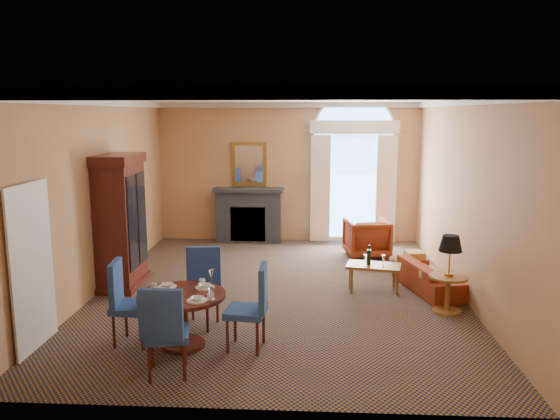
# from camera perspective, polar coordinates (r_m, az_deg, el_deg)

# --- Properties ---
(ground) EXTENTS (7.50, 7.50, 0.00)m
(ground) POSITION_cam_1_polar(r_m,az_deg,el_deg) (9.31, -0.18, -8.44)
(ground) COLOR #111D38
(ground) RESTS_ON ground
(room_envelope) EXTENTS (6.04, 7.52, 3.45)m
(room_envelope) POSITION_cam_1_polar(r_m,az_deg,el_deg) (9.51, -0.10, 7.38)
(room_envelope) COLOR tan
(room_envelope) RESTS_ON ground
(armoire) EXTENTS (0.65, 1.16, 2.28)m
(armoire) POSITION_cam_1_polar(r_m,az_deg,el_deg) (9.72, -16.35, -1.36)
(armoire) COLOR #3D140E
(armoire) RESTS_ON ground
(dining_table) EXTENTS (1.12, 1.12, 0.91)m
(dining_table) POSITION_cam_1_polar(r_m,az_deg,el_deg) (7.15, -10.20, -9.95)
(dining_table) COLOR #3D140E
(dining_table) RESTS_ON ground
(dining_chair_north) EXTENTS (0.57, 0.57, 1.09)m
(dining_chair_north) POSITION_cam_1_polar(r_m,az_deg,el_deg) (7.85, -8.20, -7.36)
(dining_chair_north) COLOR navy
(dining_chair_north) RESTS_ON ground
(dining_chair_south) EXTENTS (0.58, 0.58, 1.09)m
(dining_chair_south) POSITION_cam_1_polar(r_m,az_deg,el_deg) (6.33, -12.01, -11.82)
(dining_chair_south) COLOR navy
(dining_chair_south) RESTS_ON ground
(dining_chair_east) EXTENTS (0.54, 0.54, 1.09)m
(dining_chair_east) POSITION_cam_1_polar(r_m,az_deg,el_deg) (6.97, -2.73, -9.54)
(dining_chair_east) COLOR navy
(dining_chair_east) RESTS_ON ground
(dining_chair_west) EXTENTS (0.54, 0.53, 1.09)m
(dining_chair_west) POSITION_cam_1_polar(r_m,az_deg,el_deg) (7.40, -15.91, -8.73)
(dining_chair_west) COLOR navy
(dining_chair_west) RESTS_ON ground
(sofa) EXTENTS (1.05, 1.77, 0.48)m
(sofa) POSITION_cam_1_polar(r_m,az_deg,el_deg) (9.61, 15.35, -6.70)
(sofa) COLOR #97381B
(sofa) RESTS_ON ground
(armchair) EXTENTS (0.99, 1.01, 0.80)m
(armchair) POSITION_cam_1_polar(r_m,az_deg,el_deg) (11.51, 9.05, -2.89)
(armchair) COLOR #97381B
(armchair) RESTS_ON ground
(coffee_table) EXTENTS (0.97, 0.67, 0.79)m
(coffee_table) POSITION_cam_1_polar(r_m,az_deg,el_deg) (9.35, 9.73, -5.83)
(coffee_table) COLOR #9C662E
(coffee_table) RESTS_ON ground
(side_table) EXTENTS (0.57, 0.57, 1.16)m
(side_table) POSITION_cam_1_polar(r_m,az_deg,el_deg) (8.52, 17.27, -5.45)
(side_table) COLOR #9C662E
(side_table) RESTS_ON ground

